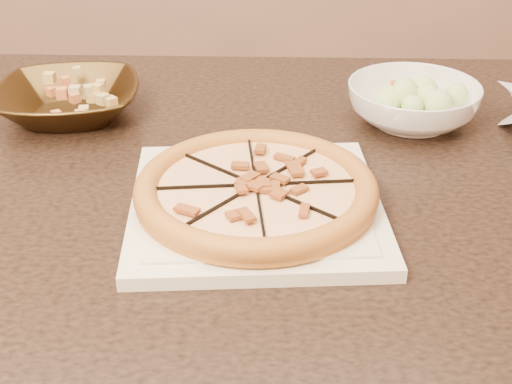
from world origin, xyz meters
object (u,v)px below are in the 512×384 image
dining_table (185,222)px  salad_bowl (413,104)px  plate (256,205)px  pizza (256,189)px  bronze_bowl (70,101)px

dining_table → salad_bowl: bearing=22.2°
plate → salad_bowl: (0.26, 0.27, 0.02)m
dining_table → pizza: size_ratio=4.86×
dining_table → bronze_bowl: 0.29m
plate → pizza: size_ratio=1.06×
plate → salad_bowl: salad_bowl is taller
bronze_bowl → salad_bowl: size_ratio=1.09×
plate → salad_bowl: bearing=47.0°
dining_table → bronze_bowl: bearing=137.8°
pizza → salad_bowl: 0.37m
pizza → dining_table: bearing=130.2°
pizza → salad_bowl: bearing=47.0°
plate → pizza: (-0.00, 0.00, 0.02)m
bronze_bowl → salad_bowl: bearing=-3.1°
pizza → salad_bowl: size_ratio=1.47×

